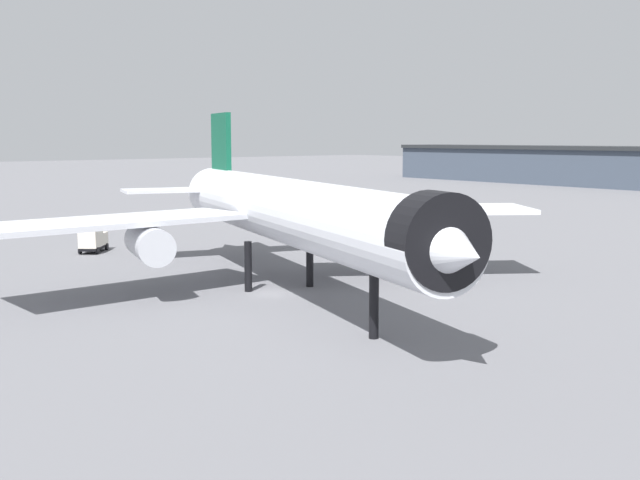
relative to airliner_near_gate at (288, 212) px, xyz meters
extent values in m
plane|color=slate|center=(-1.06, -1.39, -7.88)|extent=(900.00, 900.00, 0.00)
cylinder|color=silver|center=(0.36, -0.13, 0.14)|extent=(55.05, 24.15, 6.16)
cone|color=silver|center=(26.88, -9.29, 0.14)|extent=(8.38, 7.92, 6.04)
cone|color=silver|center=(-26.15, 9.04, 0.14)|extent=(9.49, 8.15, 5.86)
cylinder|color=black|center=(25.72, -8.88, 0.60)|extent=(4.66, 6.79, 6.23)
cube|color=silver|center=(1.40, 16.14, -0.63)|extent=(22.38, 25.56, 0.49)
cylinder|color=#B7BAC1|center=(1.68, 12.83, -2.67)|extent=(8.53, 5.77, 3.39)
cube|color=silver|center=(-8.86, -13.56, -0.63)|extent=(9.44, 25.41, 0.49)
cylinder|color=#B7BAC1|center=(-6.60, -11.13, -2.67)|extent=(8.53, 5.77, 3.39)
cube|color=#0F5138|center=(-21.91, 7.57, 5.07)|extent=(6.57, 2.78, 9.86)
cube|color=silver|center=(-20.82, 14.17, 0.75)|extent=(8.07, 11.19, 0.37)
cube|color=silver|center=(-25.12, 1.71, 0.75)|extent=(8.07, 11.19, 0.37)
cylinder|color=black|center=(17.34, -5.99, -5.41)|extent=(0.74, 0.74, 4.93)
cylinder|color=black|center=(-1.23, 3.85, -5.41)|extent=(0.74, 0.74, 4.93)
cylinder|color=black|center=(-3.34, -2.27, -5.41)|extent=(0.74, 0.74, 4.93)
cube|color=black|center=(-38.27, -1.62, -7.25)|extent=(5.57, 5.45, 0.35)
cube|color=silver|center=(-39.47, -0.48, -6.28)|extent=(3.18, 3.18, 1.60)
cube|color=#1E2D38|center=(-40.19, 0.20, -5.96)|extent=(1.39, 1.46, 0.80)
cube|color=silver|center=(-37.56, -2.30, -5.98)|extent=(3.98, 3.94, 2.20)
cylinder|color=black|center=(-40.46, -1.13, -7.43)|extent=(0.85, 0.82, 0.90)
cylinder|color=black|center=(-38.88, 0.54, -7.43)|extent=(0.85, 0.82, 0.90)
cylinder|color=black|center=(-37.67, -3.78, -7.43)|extent=(0.85, 0.82, 0.90)
cylinder|color=black|center=(-36.09, -2.11, -7.43)|extent=(0.85, 0.82, 0.90)
cone|color=#F2600C|center=(-34.64, 6.89, -7.49)|extent=(0.62, 0.62, 0.78)
camera|label=1|loc=(56.78, -46.64, 6.96)|focal=43.54mm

